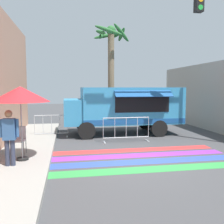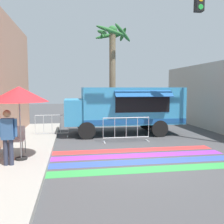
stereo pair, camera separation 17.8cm
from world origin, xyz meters
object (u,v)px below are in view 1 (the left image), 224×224
(traffic_signal_pole, at_px, (214,33))
(folding_chair, at_px, (18,138))
(food_truck, at_px, (122,107))
(palm_tree, at_px, (111,58))
(vendor_person, at_px, (9,135))
(patio_umbrella, at_px, (20,95))
(barricade_side, at_px, (51,127))
(barricade_front, at_px, (126,130))

(traffic_signal_pole, relative_size, folding_chair, 7.25)
(food_truck, xyz_separation_m, traffic_signal_pole, (3.16, -2.95, 3.18))
(traffic_signal_pole, bearing_deg, palm_tree, 115.76)
(vendor_person, bearing_deg, food_truck, 43.06)
(traffic_signal_pole, xyz_separation_m, patio_umbrella, (-7.29, -1.65, -2.42))
(folding_chair, relative_size, barricade_side, 0.59)
(patio_umbrella, bearing_deg, vendor_person, -114.15)
(food_truck, height_order, vendor_person, food_truck)
(folding_chair, xyz_separation_m, vendor_person, (0.00, -1.23, 0.33))
(food_truck, relative_size, barricade_front, 2.83)
(food_truck, xyz_separation_m, patio_umbrella, (-4.13, -4.60, 0.76))
(folding_chair, height_order, barricade_front, folding_chair)
(traffic_signal_pole, relative_size, barricade_front, 3.27)
(folding_chair, distance_m, barricade_side, 3.66)
(vendor_person, height_order, barricade_front, vendor_person)
(barricade_side, bearing_deg, folding_chair, -103.56)
(traffic_signal_pole, relative_size, barricade_side, 4.29)
(patio_umbrella, bearing_deg, barricade_side, 81.74)
(food_truck, height_order, patio_umbrella, patio_umbrella)
(vendor_person, bearing_deg, traffic_signal_pole, 9.64)
(barricade_front, relative_size, barricade_side, 1.31)
(food_truck, bearing_deg, barricade_front, -96.52)
(folding_chair, bearing_deg, barricade_side, 66.18)
(traffic_signal_pole, height_order, barricade_side, traffic_signal_pole)
(traffic_signal_pole, distance_m, folding_chair, 8.52)
(patio_umbrella, relative_size, barricade_side, 1.43)
(food_truck, height_order, barricade_side, food_truck)
(patio_umbrella, height_order, barricade_front, patio_umbrella)
(barricade_front, xyz_separation_m, barricade_side, (-3.29, 1.56, -0.02))
(vendor_person, relative_size, barricade_front, 0.77)
(folding_chair, bearing_deg, patio_umbrella, -81.14)
(vendor_person, xyz_separation_m, barricade_front, (4.15, 3.23, -0.52))
(barricade_side, bearing_deg, barricade_front, -25.30)
(patio_umbrella, relative_size, folding_chair, 2.41)
(palm_tree, bearing_deg, barricade_side, -132.81)
(palm_tree, bearing_deg, patio_umbrella, -117.32)
(food_truck, bearing_deg, vendor_person, -130.39)
(folding_chair, bearing_deg, vendor_person, -100.22)
(food_truck, xyz_separation_m, folding_chair, (-4.37, -3.91, -0.68))
(food_truck, height_order, palm_tree, palm_tree)
(patio_umbrella, relative_size, vendor_person, 1.42)
(traffic_signal_pole, distance_m, patio_umbrella, 7.86)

